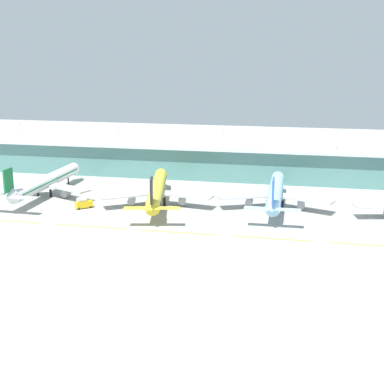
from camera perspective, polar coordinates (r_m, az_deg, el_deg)
ground_plane at (r=194.25m, az=-1.01°, el=-4.85°), size 600.00×600.00×0.00m
terminal_building at (r=287.41m, az=3.34°, el=3.43°), size 288.00×34.00×26.93m
airliner_nearest at (r=257.11m, az=-15.07°, el=1.00°), size 48.78×68.55×18.90m
airliner_near_middle at (r=234.06m, az=-3.67°, el=0.16°), size 47.83×68.90×18.90m
airliner_far_middle at (r=232.49m, az=8.69°, el=-0.08°), size 48.79×64.96×18.90m
taxiway_stripe_west at (r=224.97m, az=-18.64°, el=-2.89°), size 28.00×0.70×0.04m
taxiway_stripe_mid_west at (r=210.28m, az=-10.57°, el=-3.56°), size 28.00×0.70×0.04m
taxiway_stripe_centre at (r=200.33m, az=-1.49°, el=-4.23°), size 28.00×0.70×0.04m
taxiway_stripe_mid_east at (r=195.85m, az=8.29°, el=-4.83°), size 28.00×0.70×0.04m
taxiway_stripe_east at (r=197.22m, az=18.23°, el=-5.30°), size 28.00×0.70×0.04m
fuel_truck at (r=234.20m, az=-11.27°, el=-1.15°), size 7.06×6.79×4.95m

